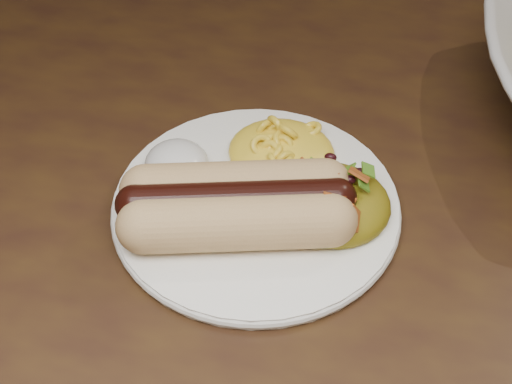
# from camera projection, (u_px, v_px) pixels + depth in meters

# --- Properties ---
(table) EXTENTS (1.60, 0.90, 0.75)m
(table) POSITION_uv_depth(u_px,v_px,m) (306.00, 269.00, 0.66)
(table) COLOR #39250F
(table) RESTS_ON floor
(plate) EXTENTS (0.27, 0.27, 0.01)m
(plate) POSITION_uv_depth(u_px,v_px,m) (256.00, 207.00, 0.57)
(plate) COLOR white
(plate) RESTS_ON table
(hotdog) EXTENTS (0.14, 0.10, 0.04)m
(hotdog) POSITION_uv_depth(u_px,v_px,m) (236.00, 204.00, 0.54)
(hotdog) COLOR #E0B673
(hotdog) RESTS_ON plate
(mac_and_cheese) EXTENTS (0.10, 0.09, 0.03)m
(mac_and_cheese) POSITION_uv_depth(u_px,v_px,m) (282.00, 141.00, 0.59)
(mac_and_cheese) COLOR yellow
(mac_and_cheese) RESTS_ON plate
(sour_cream) EXTENTS (0.06, 0.06, 0.03)m
(sour_cream) POSITION_uv_depth(u_px,v_px,m) (176.00, 158.00, 0.58)
(sour_cream) COLOR silver
(sour_cream) RESTS_ON plate
(taco_salad) EXTENTS (0.08, 0.08, 0.04)m
(taco_salad) POSITION_uv_depth(u_px,v_px,m) (333.00, 196.00, 0.55)
(taco_salad) COLOR #9F6510
(taco_salad) RESTS_ON plate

